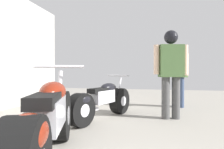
% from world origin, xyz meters
% --- Properties ---
extents(ground_plane, '(15.57, 15.57, 0.00)m').
position_xyz_m(ground_plane, '(0.00, 3.24, 0.00)').
color(ground_plane, '#9E998E').
extents(motorcycle_maroon_cruiser, '(1.00, 2.15, 1.03)m').
position_xyz_m(motorcycle_maroon_cruiser, '(-0.44, 1.84, 0.43)').
color(motorcycle_maroon_cruiser, black).
rests_on(motorcycle_maroon_cruiser, ground_plane).
extents(motorcycle_black_naked, '(0.90, 1.83, 0.88)m').
position_xyz_m(motorcycle_black_naked, '(-0.45, 3.85, 0.36)').
color(motorcycle_black_naked, black).
rests_on(motorcycle_black_naked, ground_plane).
extents(mechanic_in_blue, '(0.48, 0.60, 1.66)m').
position_xyz_m(mechanic_in_blue, '(1.21, 5.67, 0.94)').
color(mechanic_in_blue, '#384766').
rests_on(mechanic_in_blue, ground_plane).
extents(mechanic_with_helmet, '(0.70, 0.35, 1.78)m').
position_xyz_m(mechanic_with_helmet, '(0.89, 4.21, 1.06)').
color(mechanic_with_helmet, '#4C4C4C').
rests_on(mechanic_with_helmet, ground_plane).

